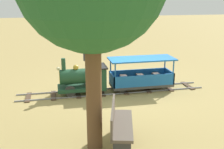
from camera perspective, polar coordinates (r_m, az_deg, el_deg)
ground_plane at (r=8.32m, az=1.83°, el=-3.52°), size 60.00×60.00×0.00m
track at (r=8.26m, az=0.17°, el=-3.54°), size 0.75×5.70×0.04m
locomotive at (r=7.98m, az=-5.84°, el=-0.81°), size 0.71×1.45×1.08m
passenger_car at (r=8.36m, az=6.21°, el=-0.45°), size 0.81×2.00×0.97m
conductor_person at (r=8.77m, az=-5.14°, el=3.98°), size 0.30×0.30×1.62m
park_bench at (r=5.33m, az=1.60°, el=-10.63°), size 1.36×0.71×0.82m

